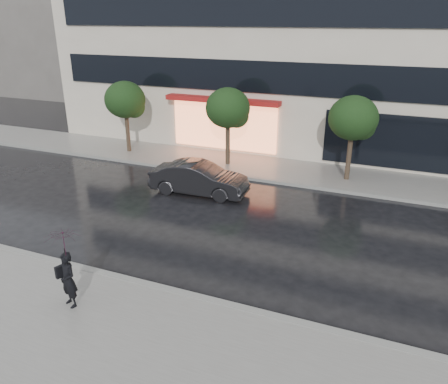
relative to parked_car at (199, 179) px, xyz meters
The scene contains 11 objects.
ground 6.62m from the parked_car, 65.63° to the right, with size 120.00×120.00×0.00m, color black.
sidewalk_near 9.66m from the parked_car, 73.62° to the right, with size 60.00×4.50×0.12m, color slate.
sidewalk_far 5.08m from the parked_car, 57.40° to the left, with size 60.00×3.50×0.12m, color slate.
curb_near 7.54m from the parked_car, 68.78° to the right, with size 60.00×0.25×0.14m, color gray.
curb_far 3.75m from the parked_car, 42.61° to the left, with size 60.00×0.25×0.14m, color gray.
bg_building_left 32.67m from the parked_car, 141.65° to the left, with size 14.00×10.00×12.00m, color #59544F.
tree_far_west 7.74m from the parked_car, 147.06° to the left, with size 2.20×2.20×3.99m.
tree_mid_west 4.61m from the parked_car, 93.14° to the left, with size 2.20×2.20×3.99m.
tree_mid_east 7.39m from the parked_car, 34.89° to the left, with size 2.20×2.20×3.99m.
parked_car is the anchor object (origin of this frame).
pedestrian_with_umbrella 8.65m from the parked_car, 87.37° to the right, with size 1.13×1.14×2.19m.
Camera 1 is at (5.00, -9.89, 7.19)m, focal length 35.00 mm.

